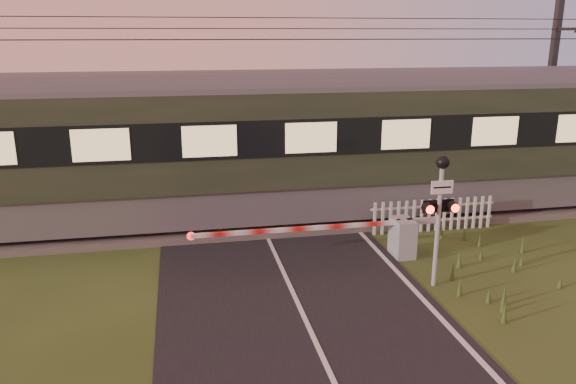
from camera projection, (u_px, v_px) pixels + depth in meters
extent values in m
plane|color=#2F4018|center=(306.00, 322.00, 11.45)|extent=(160.00, 160.00, 0.00)
cube|color=black|center=(306.00, 321.00, 11.45)|extent=(6.00, 140.00, 0.02)
cube|color=#47423D|center=(260.00, 219.00, 17.57)|extent=(140.00, 3.40, 0.24)
cube|color=slate|center=(263.00, 220.00, 16.83)|extent=(140.00, 0.08, 0.14)
cube|color=slate|center=(256.00, 206.00, 18.19)|extent=(140.00, 0.08, 0.14)
cube|color=#2D2116|center=(260.00, 215.00, 17.53)|extent=(0.24, 2.20, 0.06)
cylinder|color=black|center=(259.00, 40.00, 15.80)|extent=(120.00, 0.02, 0.02)
cylinder|color=black|center=(256.00, 39.00, 16.37)|extent=(120.00, 0.02, 0.02)
cylinder|color=black|center=(257.00, 18.00, 15.92)|extent=(120.00, 0.02, 0.02)
cylinder|color=black|center=(257.00, 29.00, 16.00)|extent=(120.00, 0.02, 0.02)
cube|color=slate|center=(299.00, 192.00, 17.58)|extent=(21.73, 2.88, 1.08)
cube|color=#222F1F|center=(299.00, 133.00, 17.06)|extent=(22.63, 3.13, 2.69)
cylinder|color=#4C4C4F|center=(299.00, 88.00, 16.70)|extent=(22.63, 1.09, 1.09)
cube|color=#FFD893|center=(311.00, 138.00, 15.51)|extent=(19.47, 0.04, 0.84)
cube|color=gray|center=(402.00, 237.00, 14.73)|extent=(0.50, 0.78, 1.01)
cylinder|color=gray|center=(397.00, 238.00, 14.70)|extent=(0.11, 0.11, 1.01)
cube|color=gray|center=(421.00, 221.00, 14.70)|extent=(0.82, 0.15, 0.15)
cube|color=red|center=(298.00, 229.00, 14.09)|extent=(5.33, 0.10, 0.10)
cylinder|color=red|center=(191.00, 236.00, 13.60)|extent=(0.20, 0.04, 0.20)
cylinder|color=gray|center=(438.00, 228.00, 12.72)|extent=(0.10, 0.10, 2.81)
cube|color=white|center=(442.00, 187.00, 12.40)|extent=(0.52, 0.03, 0.30)
sphere|color=black|center=(443.00, 162.00, 12.31)|extent=(0.30, 0.30, 0.30)
cube|color=black|center=(439.00, 207.00, 12.58)|extent=(0.70, 0.06, 0.06)
cylinder|color=#FF140C|center=(430.00, 210.00, 12.36)|extent=(0.19, 0.02, 0.19)
cylinder|color=#FF140C|center=(455.00, 208.00, 12.47)|extent=(0.19, 0.02, 0.19)
cube|color=black|center=(438.00, 206.00, 12.63)|extent=(0.75, 0.02, 0.30)
cube|color=silver|center=(432.00, 220.00, 16.64)|extent=(3.86, 0.04, 0.07)
cube|color=silver|center=(433.00, 206.00, 16.52)|extent=(3.86, 0.04, 0.07)
cube|color=#2D2D30|center=(549.00, 90.00, 20.85)|extent=(0.23, 0.23, 7.27)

